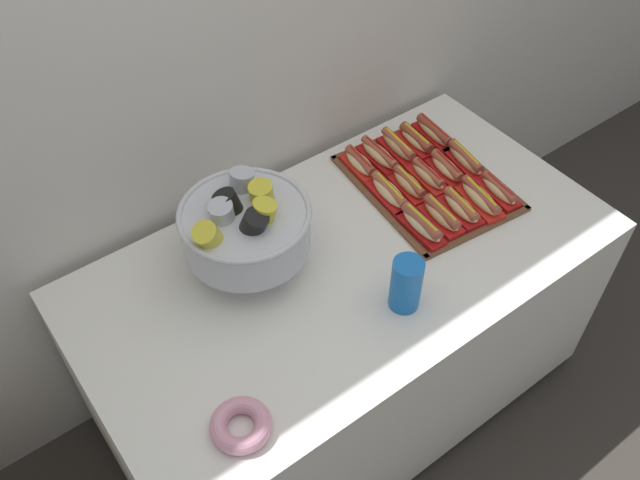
# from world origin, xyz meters

# --- Properties ---
(ground_plane) EXTENTS (10.00, 10.00, 0.00)m
(ground_plane) POSITION_xyz_m (0.00, 0.00, 0.00)
(ground_plane) COLOR #38332D
(back_wall) EXTENTS (6.00, 0.10, 2.60)m
(back_wall) POSITION_xyz_m (0.00, 0.50, 1.30)
(back_wall) COLOR silver
(back_wall) RESTS_ON ground_plane
(buffet_table) EXTENTS (1.58, 0.84, 0.76)m
(buffet_table) POSITION_xyz_m (0.00, 0.00, 0.40)
(buffet_table) COLOR white
(buffet_table) RESTS_ON ground_plane
(serving_tray) EXTENTS (0.45, 0.56, 0.01)m
(serving_tray) POSITION_xyz_m (0.40, 0.09, 0.76)
(serving_tray) COLOR brown
(serving_tray) RESTS_ON buffet_table
(hot_dog_0) EXTENTS (0.07, 0.18, 0.07)m
(hot_dog_0) POSITION_xyz_m (0.23, -0.06, 0.80)
(hot_dog_0) COLOR #B21414
(hot_dog_0) RESTS_ON serving_tray
(hot_dog_1) EXTENTS (0.08, 0.16, 0.07)m
(hot_dog_1) POSITION_xyz_m (0.31, -0.06, 0.80)
(hot_dog_1) COLOR red
(hot_dog_1) RESTS_ON serving_tray
(hot_dog_2) EXTENTS (0.09, 0.17, 0.06)m
(hot_dog_2) POSITION_xyz_m (0.38, -0.07, 0.79)
(hot_dog_2) COLOR #B21414
(hot_dog_2) RESTS_ON serving_tray
(hot_dog_3) EXTENTS (0.10, 0.19, 0.06)m
(hot_dog_3) POSITION_xyz_m (0.46, -0.08, 0.79)
(hot_dog_3) COLOR red
(hot_dog_3) RESTS_ON serving_tray
(hot_dog_4) EXTENTS (0.08, 0.16, 0.06)m
(hot_dog_4) POSITION_xyz_m (0.53, -0.09, 0.79)
(hot_dog_4) COLOR red
(hot_dog_4) RESTS_ON serving_tray
(hot_dog_5) EXTENTS (0.08, 0.18, 0.06)m
(hot_dog_5) POSITION_xyz_m (0.25, 0.11, 0.79)
(hot_dog_5) COLOR red
(hot_dog_5) RESTS_ON serving_tray
(hot_dog_6) EXTENTS (0.08, 0.16, 0.06)m
(hot_dog_6) POSITION_xyz_m (0.32, 0.10, 0.79)
(hot_dog_6) COLOR red
(hot_dog_6) RESTS_ON serving_tray
(hot_dog_7) EXTENTS (0.07, 0.16, 0.06)m
(hot_dog_7) POSITION_xyz_m (0.40, 0.09, 0.79)
(hot_dog_7) COLOR red
(hot_dog_7) RESTS_ON serving_tray
(hot_dog_8) EXTENTS (0.09, 0.16, 0.06)m
(hot_dog_8) POSITION_xyz_m (0.47, 0.09, 0.79)
(hot_dog_8) COLOR #B21414
(hot_dog_8) RESTS_ON serving_tray
(hot_dog_9) EXTENTS (0.08, 0.18, 0.06)m
(hot_dog_9) POSITION_xyz_m (0.55, 0.08, 0.80)
(hot_dog_9) COLOR red
(hot_dog_9) RESTS_ON serving_tray
(hot_dog_10) EXTENTS (0.08, 0.16, 0.06)m
(hot_dog_10) POSITION_xyz_m (0.26, 0.27, 0.79)
(hot_dog_10) COLOR red
(hot_dog_10) RESTS_ON serving_tray
(hot_dog_11) EXTENTS (0.07, 0.18, 0.06)m
(hot_dog_11) POSITION_xyz_m (0.34, 0.26, 0.79)
(hot_dog_11) COLOR #B21414
(hot_dog_11) RESTS_ON serving_tray
(hot_dog_12) EXTENTS (0.07, 0.18, 0.06)m
(hot_dog_12) POSITION_xyz_m (0.41, 0.26, 0.80)
(hot_dog_12) COLOR red
(hot_dog_12) RESTS_ON serving_tray
(hot_dog_13) EXTENTS (0.08, 0.16, 0.06)m
(hot_dog_13) POSITION_xyz_m (0.49, 0.25, 0.79)
(hot_dog_13) COLOR red
(hot_dog_13) RESTS_ON serving_tray
(hot_dog_14) EXTENTS (0.08, 0.19, 0.06)m
(hot_dog_14) POSITION_xyz_m (0.56, 0.24, 0.79)
(hot_dog_14) COLOR #B21414
(hot_dog_14) RESTS_ON serving_tray
(punch_bowl) EXTENTS (0.36, 0.36, 0.27)m
(punch_bowl) POSITION_xyz_m (-0.24, 0.14, 0.92)
(punch_bowl) COLOR silver
(punch_bowl) RESTS_ON buffet_table
(cup_stack) EXTENTS (0.08, 0.08, 0.17)m
(cup_stack) POSITION_xyz_m (0.02, -0.22, 0.84)
(cup_stack) COLOR blue
(cup_stack) RESTS_ON buffet_table
(donut) EXTENTS (0.15, 0.15, 0.04)m
(donut) POSITION_xyz_m (-0.53, -0.28, 0.78)
(donut) COLOR pink
(donut) RESTS_ON buffet_table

